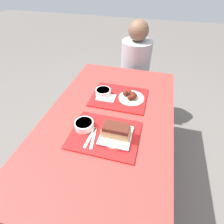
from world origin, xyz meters
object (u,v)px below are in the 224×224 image
object	(u,v)px
bowl_coleslaw_near	(84,125)
tray_far	(119,97)
bowl_coleslaw_far	(103,92)
person_seated_across	(136,60)
tray_near	(105,135)
brisket_sandwich_plate	(116,132)
wings_plate_far	(131,96)

from	to	relation	value
bowl_coleslaw_near	tray_far	bearing A→B (deg)	70.13
bowl_coleslaw_far	person_seated_across	size ratio (longest dim) A/B	0.17
tray_near	brisket_sandwich_plate	world-z (taller)	brisket_sandwich_plate
bowl_coleslaw_far	wings_plate_far	size ratio (longest dim) A/B	0.61
tray_far	brisket_sandwich_plate	size ratio (longest dim) A/B	2.18
bowl_coleslaw_near	person_seated_across	xyz separation A→B (m)	(0.16, 1.12, -0.04)
tray_far	person_seated_across	size ratio (longest dim) A/B	0.60
brisket_sandwich_plate	tray_far	bearing A→B (deg)	100.45
wings_plate_far	person_seated_across	world-z (taller)	person_seated_across
brisket_sandwich_plate	tray_near	bearing A→B (deg)	178.69
tray_far	bowl_coleslaw_near	world-z (taller)	bowl_coleslaw_near
tray_near	bowl_coleslaw_far	distance (m)	0.42
person_seated_across	tray_far	bearing A→B (deg)	-91.64
bowl_coleslaw_near	wings_plate_far	bearing A→B (deg)	59.14
bowl_coleslaw_near	wings_plate_far	distance (m)	0.46
wings_plate_far	person_seated_across	xyz separation A→B (m)	(-0.07, 0.72, -0.03)
tray_near	person_seated_across	xyz separation A→B (m)	(0.02, 1.14, -0.01)
tray_near	person_seated_across	bearing A→B (deg)	89.07
tray_far	brisket_sandwich_plate	xyz separation A→B (m)	(0.08, -0.41, 0.04)
brisket_sandwich_plate	person_seated_across	size ratio (longest dim) A/B	0.28
bowl_coleslaw_near	bowl_coleslaw_far	world-z (taller)	same
bowl_coleslaw_near	brisket_sandwich_plate	world-z (taller)	brisket_sandwich_plate
brisket_sandwich_plate	bowl_coleslaw_near	bearing A→B (deg)	174.27
brisket_sandwich_plate	wings_plate_far	distance (m)	0.42
tray_far	brisket_sandwich_plate	distance (m)	0.42
tray_near	bowl_coleslaw_near	world-z (taller)	bowl_coleslaw_near
tray_near	bowl_coleslaw_near	bearing A→B (deg)	172.02
bowl_coleslaw_near	bowl_coleslaw_far	xyz separation A→B (m)	(0.01, 0.38, 0.00)
tray_far	bowl_coleslaw_far	size ratio (longest dim) A/B	3.51
brisket_sandwich_plate	person_seated_across	xyz separation A→B (m)	(-0.05, 1.14, -0.05)
tray_near	wings_plate_far	distance (m)	0.42
wings_plate_far	person_seated_across	bearing A→B (deg)	95.81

